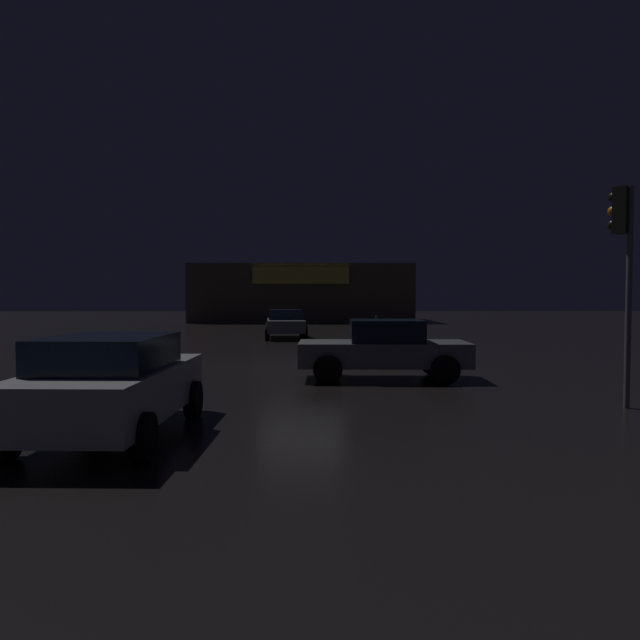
% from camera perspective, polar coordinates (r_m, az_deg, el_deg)
% --- Properties ---
extents(ground_plane, '(120.00, 120.00, 0.00)m').
position_cam_1_polar(ground_plane, '(18.38, -1.78, -4.37)').
color(ground_plane, black).
extents(store_building, '(17.25, 10.23, 4.54)m').
position_cam_1_polar(store_building, '(50.23, -1.71, 2.54)').
color(store_building, brown).
rests_on(store_building, ground).
extents(traffic_signal_main, '(0.42, 0.42, 4.21)m').
position_cam_1_polar(traffic_signal_main, '(12.97, 26.65, 6.68)').
color(traffic_signal_main, '#595B60').
rests_on(traffic_signal_main, ground).
extents(car_near, '(2.14, 4.33, 1.55)m').
position_cam_1_polar(car_near, '(9.79, -19.02, -5.69)').
color(car_near, '#B7B7BF').
rests_on(car_near, ground).
extents(car_far, '(2.25, 4.24, 1.42)m').
position_cam_1_polar(car_far, '(29.94, -3.28, -0.30)').
color(car_far, slate).
rests_on(car_far, ground).
extents(car_crossing, '(4.34, 2.04, 1.53)m').
position_cam_1_polar(car_crossing, '(15.53, 6.05, -2.73)').
color(car_crossing, slate).
rests_on(car_crossing, ground).
extents(bollard_kerb_a, '(0.10, 0.10, 1.24)m').
position_cam_1_polar(bollard_kerb_a, '(27.03, 5.33, -0.88)').
color(bollard_kerb_a, '#595B60').
rests_on(bollard_kerb_a, ground).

